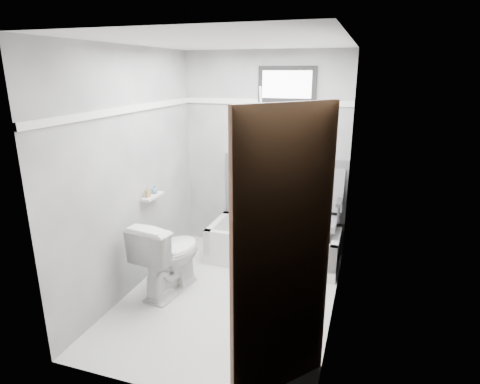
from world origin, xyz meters
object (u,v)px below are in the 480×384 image
at_px(bathtub, 274,244).
at_px(office_chair, 315,215).
at_px(soap_bottle_b, 155,189).
at_px(toilet, 169,255).
at_px(soap_bottle_a, 148,192).
at_px(door, 315,288).

distance_m(bathtub, office_chair, 0.61).
relative_size(bathtub, soap_bottle_b, 16.52).
bearing_deg(toilet, bathtub, -122.57).
relative_size(office_chair, soap_bottle_a, 9.31).
xyz_separation_m(door, soap_bottle_b, (-1.92, 1.57, -0.04)).
xyz_separation_m(toilet, soap_bottle_b, (-0.32, 0.34, 0.57)).
relative_size(bathtub, door, 0.75).
height_order(bathtub, toilet, toilet).
distance_m(office_chair, door, 2.31).
height_order(bathtub, soap_bottle_a, soap_bottle_a).
bearing_deg(door, soap_bottle_a, 143.29).
height_order(soap_bottle_a, soap_bottle_b, soap_bottle_a).
relative_size(toilet, door, 0.40).
bearing_deg(bathtub, soap_bottle_a, -146.36).
distance_m(door, soap_bottle_a, 2.40).
distance_m(soap_bottle_a, soap_bottle_b, 0.14).
bearing_deg(soap_bottle_a, office_chair, 26.98).
xyz_separation_m(soap_bottle_a, soap_bottle_b, (0.00, 0.14, -0.01)).
bearing_deg(soap_bottle_a, soap_bottle_b, 90.00).
height_order(toilet, soap_bottle_a, soap_bottle_a).
bearing_deg(soap_bottle_b, toilet, -46.70).
height_order(toilet, door, door).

